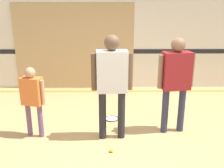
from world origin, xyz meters
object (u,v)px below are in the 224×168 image
person_student_left (32,95)px  racket_spare_on_floor (112,118)px  tennis_ball_near_instructor (112,150)px  tennis_ball_by_spare_racket (105,113)px  person_instructor (112,77)px  person_student_right (176,76)px

person_student_left → racket_spare_on_floor: bearing=41.5°
tennis_ball_near_instructor → tennis_ball_by_spare_racket: bearing=94.9°
racket_spare_on_floor → tennis_ball_by_spare_racket: bearing=90.5°
person_instructor → tennis_ball_by_spare_racket: size_ratio=26.85×
person_student_left → tennis_ball_by_spare_racket: 1.68m
person_instructor → tennis_ball_by_spare_racket: person_instructor is taller
tennis_ball_near_instructor → tennis_ball_by_spare_racket: same height
person_student_left → tennis_ball_by_spare_racket: bearing=51.8°
racket_spare_on_floor → tennis_ball_near_instructor: 1.21m
person_instructor → tennis_ball_by_spare_racket: bearing=94.8°
tennis_ball_near_instructor → person_instructor: bearing=88.9°
tennis_ball_near_instructor → tennis_ball_by_spare_racket: (-0.12, 1.44, 0.00)m
racket_spare_on_floor → tennis_ball_by_spare_racket: (-0.15, 0.23, 0.02)m
person_instructor → person_student_right: (1.10, 0.22, -0.04)m
tennis_ball_by_spare_racket → person_student_right: bearing=-31.3°
person_student_right → racket_spare_on_floor: (-1.09, 0.52, -1.04)m
person_student_right → tennis_ball_by_spare_racket: person_student_right is taller
racket_spare_on_floor → tennis_ball_near_instructor: (-0.02, -1.21, 0.02)m
person_student_left → person_student_right: size_ratio=0.73×
person_student_right → tennis_ball_near_instructor: bearing=23.2°
racket_spare_on_floor → person_instructor: bearing=-123.2°
tennis_ball_near_instructor → racket_spare_on_floor: bearing=88.9°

